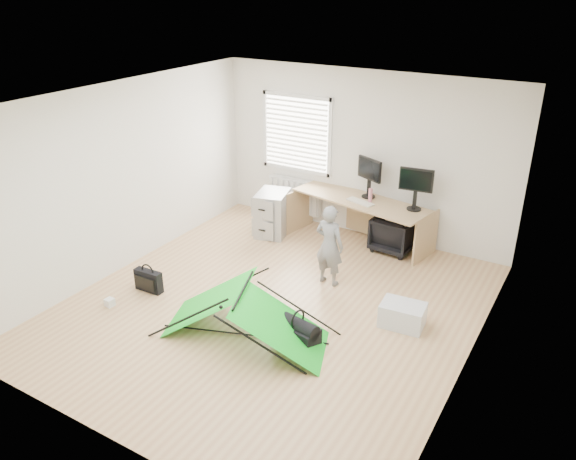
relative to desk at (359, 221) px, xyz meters
The scene contains 18 objects.
ground 2.38m from the desk, 94.30° to the right, with size 5.50×5.50×0.00m, color tan.
back_wall 1.07m from the desk, 113.53° to the left, with size 5.00×0.02×2.70m, color silver.
window 1.84m from the desk, 165.14° to the left, with size 1.20×0.06×1.20m, color silver.
radiator 1.42m from the desk, 166.71° to the left, with size 1.00×0.12×0.60m, color silver.
desk is the anchor object (origin of this frame).
filing_cabinet 1.44m from the desk, 163.96° to the right, with size 0.48×0.64×0.74m, color #9EA1A3.
monitor_left 0.64m from the desk, 67.07° to the left, with size 0.49×0.11×0.47m, color black.
monitor_right 1.07m from the desk, ahead, with size 0.50×0.11×0.48m, color black.
keyboard 0.42m from the desk, 67.72° to the right, with size 0.46×0.16×0.02m, color beige.
thermos 0.52m from the desk, ahead, with size 0.06×0.06×0.22m, color #C26D79.
office_chair 0.59m from the desk, ahead, with size 0.61×0.63×0.57m, color black.
person 1.43m from the desk, 83.13° to the right, with size 0.43×0.28×1.17m, color slate.
kite 3.08m from the desk, 92.18° to the right, with size 2.05×0.90×0.64m, color #12C222, non-canonical shape.
storage_crate 2.39m from the desk, 52.67° to the right, with size 0.53×0.37×0.30m, color silver.
tote_bag 1.55m from the desk, 162.56° to the right, with size 0.32×0.14×0.38m, color teal.
laptop_bag 3.43m from the desk, 122.94° to the right, with size 0.41×0.12×0.31m, color black.
white_box 4.00m from the desk, 120.60° to the right, with size 0.11×0.11×0.11m, color silver.
duffel_bag 2.92m from the desk, 80.07° to the right, with size 0.53×0.27×0.23m, color black.
Camera 1 is at (3.40, -5.33, 3.99)m, focal length 35.00 mm.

